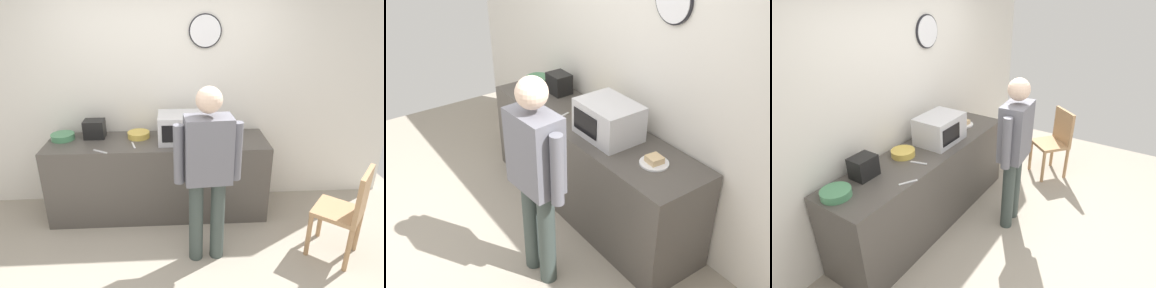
# 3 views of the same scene
# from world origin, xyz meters

# --- Properties ---
(back_wall) EXTENTS (5.40, 0.13, 2.60)m
(back_wall) POSITION_xyz_m (0.00, 1.60, 1.30)
(back_wall) COLOR silver
(back_wall) RESTS_ON ground_plane
(kitchen_counter) EXTENTS (2.38, 0.62, 0.89)m
(kitchen_counter) POSITION_xyz_m (-0.08, 1.22, 0.44)
(kitchen_counter) COLOR #4C4742
(kitchen_counter) RESTS_ON ground_plane
(microwave) EXTENTS (0.50, 0.39, 0.30)m
(microwave) POSITION_xyz_m (0.18, 1.21, 1.04)
(microwave) COLOR silver
(microwave) RESTS_ON kitchen_counter
(sandwich_plate) EXTENTS (0.22, 0.22, 0.07)m
(sandwich_plate) POSITION_xyz_m (0.71, 1.23, 0.91)
(sandwich_plate) COLOR white
(sandwich_plate) RESTS_ON kitchen_counter
(salad_bowl) EXTENTS (0.25, 0.25, 0.07)m
(salad_bowl) POSITION_xyz_m (-1.12, 1.32, 0.92)
(salad_bowl) COLOR #4C8E60
(salad_bowl) RESTS_ON kitchen_counter
(cereal_bowl) EXTENTS (0.24, 0.24, 0.07)m
(cereal_bowl) POSITION_xyz_m (-0.30, 1.33, 0.92)
(cereal_bowl) COLOR gold
(cereal_bowl) RESTS_ON kitchen_counter
(toaster) EXTENTS (0.22, 0.18, 0.20)m
(toaster) POSITION_xyz_m (-0.78, 1.36, 0.99)
(toaster) COLOR black
(toaster) RESTS_ON kitchen_counter
(fork_utensil) EXTENTS (0.06, 0.17, 0.01)m
(fork_utensil) POSITION_xyz_m (-0.33, 1.10, 0.89)
(fork_utensil) COLOR silver
(fork_utensil) RESTS_ON kitchen_counter
(spoon_utensil) EXTENTS (0.16, 0.10, 0.01)m
(spoon_utensil) POSITION_xyz_m (-0.65, 0.96, 0.89)
(spoon_utensil) COLOR silver
(spoon_utensil) RESTS_ON kitchen_counter
(person_standing) EXTENTS (0.59, 0.27, 1.66)m
(person_standing) POSITION_xyz_m (0.38, 0.41, 0.97)
(person_standing) COLOR #394541
(person_standing) RESTS_ON ground_plane
(wooden_chair) EXTENTS (0.56, 0.56, 0.94)m
(wooden_chair) POSITION_xyz_m (1.66, 0.34, 0.52)
(wooden_chair) COLOR #A87F56
(wooden_chair) RESTS_ON ground_plane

